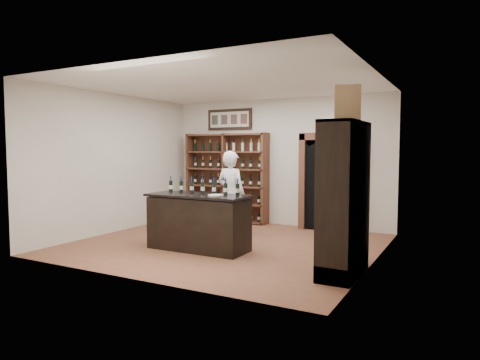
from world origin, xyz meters
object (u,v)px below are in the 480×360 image
object	(u,v)px
counter_bottle_0	(171,186)
side_cabinet	(346,223)
shopkeeper	(231,194)
wine_shelf	(227,177)
tasting_counter	(199,222)
wine_crate	(348,103)

from	to	relation	value
counter_bottle_0	side_cabinet	world-z (taller)	side_cabinet
counter_bottle_0	shopkeeper	world-z (taller)	shopkeeper
side_cabinet	wine_shelf	bearing A→B (deg)	139.79
tasting_counter	shopkeeper	bearing A→B (deg)	90.31
side_cabinet	tasting_counter	bearing A→B (deg)	173.72
shopkeeper	wine_crate	bearing A→B (deg)	158.98
shopkeeper	wine_crate	distance (m)	3.43
shopkeeper	tasting_counter	bearing A→B (deg)	96.86
counter_bottle_0	shopkeeper	distance (m)	1.29
wine_shelf	wine_crate	size ratio (longest dim) A/B	4.28
wine_shelf	tasting_counter	size ratio (longest dim) A/B	1.17
shopkeeper	wine_crate	size ratio (longest dim) A/B	3.45
wine_shelf	wine_crate	world-z (taller)	wine_crate
wine_shelf	tasting_counter	bearing A→B (deg)	-69.44
wine_shelf	wine_crate	bearing A→B (deg)	-39.64
shopkeeper	wine_crate	world-z (taller)	wine_crate
tasting_counter	wine_crate	distance (m)	3.34
wine_shelf	shopkeeper	distance (m)	2.06
wine_shelf	shopkeeper	xyz separation A→B (m)	(1.09, -1.73, -0.21)
counter_bottle_0	wine_crate	world-z (taller)	wine_crate
counter_bottle_0	side_cabinet	xyz separation A→B (m)	(3.44, -0.44, -0.35)
shopkeeper	wine_shelf	bearing A→B (deg)	-51.22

